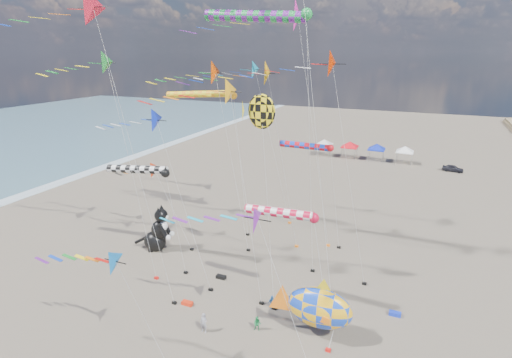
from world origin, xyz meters
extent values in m
cone|color=red|center=(-9.14, 7.20, 22.65)|extent=(2.69, 2.88, 2.97)
cylinder|color=#B2B2B2|center=(-7.19, 7.20, 11.33)|extent=(3.93, 0.02, 22.66)
cube|color=black|center=(-5.24, 7.20, 0.10)|extent=(0.36, 0.24, 0.20)
cone|color=red|center=(-12.69, 15.72, 8.05)|extent=(1.76, 1.89, 1.94)
cylinder|color=#B2B2B2|center=(-10.78, 15.72, 4.02)|extent=(3.84, 0.02, 8.06)
cube|color=black|center=(-8.87, 15.72, 0.10)|extent=(0.36, 0.24, 0.20)
cone|color=purple|center=(4.59, 3.78, 10.04)|extent=(1.86, 1.99, 2.05)
cylinder|color=#B2B2B2|center=(6.05, 3.78, 5.02)|extent=(2.95, 0.02, 10.04)
cone|color=red|center=(6.40, 16.25, 18.82)|extent=(2.29, 2.45, 2.53)
cylinder|color=#B2B2B2|center=(7.52, 16.25, 9.41)|extent=(2.28, 0.02, 18.83)
cube|color=black|center=(8.65, 16.25, 0.10)|extent=(0.36, 0.24, 0.20)
cone|color=#122FDF|center=(-7.30, 10.05, 14.38)|extent=(2.08, 2.22, 2.29)
cylinder|color=#B2B2B2|center=(-5.36, 10.05, 7.19)|extent=(3.90, 0.02, 14.39)
cube|color=black|center=(-3.42, 10.05, 0.10)|extent=(0.36, 0.24, 0.20)
cone|color=#F526AB|center=(1.48, 22.24, 22.95)|extent=(3.09, 3.31, 3.41)
cylinder|color=#B2B2B2|center=(2.72, 22.24, 11.48)|extent=(2.51, 0.02, 22.95)
cube|color=black|center=(3.97, 22.24, 0.10)|extent=(0.36, 0.24, 0.20)
cylinder|color=#B2B2B2|center=(4.59, 13.61, 13.50)|extent=(3.37, 0.02, 27.00)
cube|color=black|center=(6.26, 13.61, 0.10)|extent=(0.36, 0.24, 0.20)
cone|color=#189FC4|center=(-3.95, 26.21, 17.92)|extent=(1.91, 2.04, 2.11)
cylinder|color=#B2B2B2|center=(-2.83, 26.21, 8.96)|extent=(2.28, 0.02, 17.92)
cube|color=black|center=(-1.70, 26.21, 0.10)|extent=(0.36, 0.24, 0.20)
cone|color=blue|center=(-2.50, 0.45, 8.25)|extent=(1.61, 1.72, 1.78)
cylinder|color=#B2B2B2|center=(-1.51, 0.45, 4.13)|extent=(2.00, 0.02, 8.26)
cone|color=#1E8E32|center=(-12.67, 9.73, 18.90)|extent=(1.93, 2.07, 2.13)
cylinder|color=#B2B2B2|center=(-10.79, 9.73, 9.45)|extent=(3.80, 0.02, 18.91)
cube|color=black|center=(-8.90, 9.73, 0.10)|extent=(0.36, 0.24, 0.20)
cone|color=#FFAD17|center=(-0.98, 9.99, 16.94)|extent=(2.02, 2.16, 2.23)
cylinder|color=#B2B2B2|center=(0.19, 9.99, 8.47)|extent=(2.36, 0.02, 16.94)
cube|color=black|center=(1.36, 9.99, 0.10)|extent=(0.36, 0.24, 0.20)
cone|color=#FFAE0F|center=(-2.08, 20.73, 17.83)|extent=(2.40, 2.56, 2.64)
cylinder|color=#B2B2B2|center=(-0.58, 20.73, 8.92)|extent=(3.04, 0.02, 17.84)
cube|color=black|center=(0.93, 20.73, 0.10)|extent=(0.36, 0.24, 0.20)
cone|color=#EA4905|center=(-6.08, 17.92, 17.87)|extent=(2.36, 2.53, 2.61)
cylinder|color=#B2B2B2|center=(-4.74, 17.92, 8.94)|extent=(2.70, 0.02, 17.87)
cube|color=black|center=(-3.40, 17.92, 0.10)|extent=(0.36, 0.24, 0.20)
cylinder|color=green|center=(-2.11, 16.57, 22.51)|extent=(8.89, 0.91, 0.91)
sphere|color=green|center=(2.34, 16.57, 22.51)|extent=(0.96, 0.96, 0.96)
cylinder|color=#B2B2B2|center=(3.09, 16.57, 11.26)|extent=(1.52, 0.02, 22.52)
cube|color=black|center=(3.84, 16.57, 0.10)|extent=(0.36, 0.24, 0.20)
cylinder|color=red|center=(2.80, 9.64, 8.49)|extent=(5.36, 0.72, 0.72)
sphere|color=red|center=(5.48, 9.64, 8.49)|extent=(0.76, 0.76, 0.76)
cylinder|color=#B2B2B2|center=(6.23, 9.64, 4.25)|extent=(1.52, 0.02, 8.50)
cube|color=black|center=(6.98, 9.64, 0.10)|extent=(0.36, 0.24, 0.20)
cylinder|color=black|center=(-11.54, 11.58, 9.60)|extent=(6.18, 0.74, 0.74)
sphere|color=black|center=(-8.44, 11.58, 9.60)|extent=(0.78, 0.78, 0.78)
cylinder|color=#B2B2B2|center=(-7.69, 11.58, 4.80)|extent=(1.52, 0.02, 9.61)
cube|color=black|center=(-6.94, 11.58, 0.10)|extent=(0.36, 0.24, 0.20)
cylinder|color=red|center=(0.99, 22.21, 10.66)|extent=(5.23, 0.66, 0.66)
sphere|color=red|center=(3.61, 22.21, 10.66)|extent=(0.69, 0.69, 0.69)
cylinder|color=#B2B2B2|center=(4.36, 22.21, 5.33)|extent=(1.52, 0.02, 10.66)
cube|color=black|center=(5.11, 22.21, 0.10)|extent=(0.36, 0.24, 0.20)
cylinder|color=#FF9E15|center=(-10.53, 21.25, 15.42)|extent=(8.09, 0.71, 0.71)
sphere|color=#FF9E15|center=(-6.48, 21.25, 15.42)|extent=(0.75, 0.75, 0.75)
cylinder|color=#B2B2B2|center=(-5.73, 21.25, 7.71)|extent=(1.52, 0.02, 15.43)
cube|color=black|center=(-4.98, 21.25, 0.10)|extent=(0.36, 0.24, 0.20)
ellipsoid|color=yellow|center=(0.55, 11.77, 15.45)|extent=(2.20, 0.40, 2.64)
cone|color=yellow|center=(-0.95, 11.77, 15.45)|extent=(0.12, 1.80, 1.80)
cylinder|color=#B2B2B2|center=(1.55, 10.77, 7.73)|extent=(2.03, 2.03, 15.46)
cube|color=black|center=(2.55, 9.77, 0.10)|extent=(0.36, 0.24, 0.20)
ellipsoid|color=blue|center=(6.65, 7.82, 2.56)|extent=(4.84, 2.39, 3.10)
cone|color=orange|center=(3.96, 7.82, 2.56)|extent=(2.27, 0.39, 2.27)
cone|color=yellow|center=(6.86, 7.82, 4.11)|extent=(1.66, 0.29, 1.65)
cylinder|color=#B2B2B2|center=(7.77, 7.32, 1.02)|extent=(0.29, 1.04, 2.06)
cube|color=red|center=(7.65, 6.82, 0.10)|extent=(0.36, 0.24, 0.20)
imported|color=gray|center=(-1.24, 5.17, 0.78)|extent=(0.58, 0.40, 1.56)
imported|color=#1C8242|center=(2.31, 6.87, 0.59)|extent=(0.62, 0.51, 1.17)
imported|color=#24599B|center=(2.32, 9.81, 0.58)|extent=(0.62, 0.72, 1.17)
cube|color=red|center=(-4.19, 7.51, 0.15)|extent=(0.90, 0.44, 0.30)
cube|color=black|center=(-3.52, 12.12, 0.15)|extent=(0.90, 0.44, 0.30)
cube|color=#142DC9|center=(11.53, 12.76, 0.15)|extent=(0.90, 0.44, 0.30)
cube|color=silver|center=(-6.00, 60.00, 2.25)|extent=(3.00, 3.00, 0.15)
pyramid|color=silver|center=(-6.00, 60.00, 3.30)|extent=(4.20, 4.20, 1.00)
cylinder|color=#999999|center=(-7.30, 58.70, 1.10)|extent=(0.08, 0.08, 2.20)
cylinder|color=#999999|center=(-4.70, 58.70, 1.10)|extent=(0.08, 0.08, 2.20)
cylinder|color=#999999|center=(-7.30, 61.30, 1.10)|extent=(0.08, 0.08, 2.20)
cylinder|color=#999999|center=(-4.70, 61.30, 1.10)|extent=(0.08, 0.08, 2.20)
cube|color=red|center=(-1.00, 60.00, 2.25)|extent=(3.00, 3.00, 0.15)
pyramid|color=red|center=(-1.00, 60.00, 3.30)|extent=(4.20, 4.20, 1.00)
cylinder|color=#999999|center=(-2.30, 58.70, 1.10)|extent=(0.08, 0.08, 2.20)
cylinder|color=#999999|center=(0.30, 58.70, 1.10)|extent=(0.08, 0.08, 2.20)
cylinder|color=#999999|center=(-2.30, 61.30, 1.10)|extent=(0.08, 0.08, 2.20)
cylinder|color=#999999|center=(0.30, 61.30, 1.10)|extent=(0.08, 0.08, 2.20)
cube|color=#1226B8|center=(4.00, 60.00, 2.25)|extent=(3.00, 3.00, 0.15)
pyramid|color=#1226B8|center=(4.00, 60.00, 3.30)|extent=(4.20, 4.20, 1.00)
cylinder|color=#999999|center=(2.70, 58.70, 1.10)|extent=(0.08, 0.08, 2.20)
cylinder|color=#999999|center=(5.30, 58.70, 1.10)|extent=(0.08, 0.08, 2.20)
cylinder|color=#999999|center=(2.70, 61.30, 1.10)|extent=(0.08, 0.08, 2.20)
cylinder|color=#999999|center=(5.30, 61.30, 1.10)|extent=(0.08, 0.08, 2.20)
cube|color=white|center=(9.00, 60.00, 2.25)|extent=(3.00, 3.00, 0.15)
pyramid|color=white|center=(9.00, 60.00, 3.30)|extent=(4.20, 4.20, 1.00)
cylinder|color=#999999|center=(7.70, 58.70, 1.10)|extent=(0.08, 0.08, 2.20)
cylinder|color=#999999|center=(10.30, 58.70, 1.10)|extent=(0.08, 0.08, 2.20)
cylinder|color=#999999|center=(7.70, 61.30, 1.10)|extent=(0.08, 0.08, 2.20)
cylinder|color=#999999|center=(10.30, 61.30, 1.10)|extent=(0.08, 0.08, 2.20)
imported|color=#26262D|center=(17.14, 58.00, 0.57)|extent=(3.55, 1.92, 1.15)
camera|label=1|loc=(11.99, -15.90, 19.74)|focal=28.00mm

